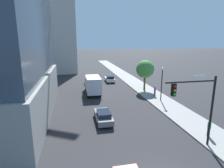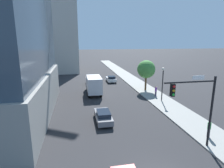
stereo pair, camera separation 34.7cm
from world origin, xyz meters
The scene contains 11 objects.
sidewalk centered at (8.00, 20.00, 0.07)m, with size 4.25×120.00×0.15m, color gray.
construction_building centered at (-12.10, 51.58, 14.87)m, with size 24.79×18.80×37.15m.
traffic_light_pole centered at (4.67, 3.33, 4.68)m, with size 4.77×0.48×6.67m.
street_lamp centered at (7.97, 16.61, 3.69)m, with size 0.44×0.44×5.35m.
street_tree centered at (7.72, 23.31, 4.26)m, with size 3.45×3.45×5.86m.
car_gold centered at (-2.44, 30.65, 0.75)m, with size 1.79×4.60×1.52m.
car_white centered at (2.55, 32.49, 0.73)m, with size 1.92×4.07×1.49m.
car_gray centered at (-2.44, 10.59, 0.74)m, with size 1.79×4.55×1.43m.
box_truck centered at (-2.44, 23.08, 1.87)m, with size 2.45×7.27×3.36m.
pedestrian_purple_shirt centered at (8.01, 19.05, 1.08)m, with size 0.34×0.34×1.81m.
pedestrian_green_shirt centered at (7.41, 4.68, 1.07)m, with size 0.34×0.34×1.80m.
Camera 2 is at (-5.32, -10.42, 9.66)m, focal length 29.99 mm.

